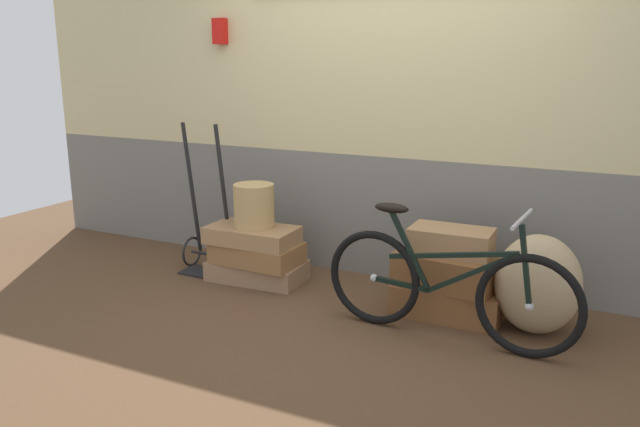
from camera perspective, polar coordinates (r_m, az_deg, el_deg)
ground at (r=4.36m, az=1.94°, el=-8.99°), size 8.50×5.20×0.06m
station_building at (r=4.80m, az=6.44°, el=10.89°), size 6.50×0.74×2.83m
suitcase_0 at (r=4.91m, az=-5.63°, el=-5.07°), size 0.73×0.43×0.15m
suitcase_1 at (r=4.84m, az=-5.63°, el=-3.50°), size 0.66×0.41×0.15m
suitcase_2 at (r=4.80m, az=-6.08°, el=-1.92°), size 0.67×0.38×0.13m
suitcase_3 at (r=4.33m, az=11.36°, el=-7.55°), size 0.71×0.41×0.21m
suitcase_4 at (r=4.26m, az=11.25°, el=-4.89°), size 0.67×0.45×0.22m
suitcase_5 at (r=4.20m, az=11.62°, el=-2.42°), size 0.53×0.30×0.17m
wicker_basket at (r=4.75m, az=-5.91°, el=0.72°), size 0.30×0.30×0.32m
luggage_trolley at (r=5.12m, az=-9.99°, el=-1.84°), size 0.38×0.34×1.17m
burlap_sack at (r=4.14m, az=18.84°, el=-5.99°), size 0.52×0.44×0.62m
bicycle at (r=3.89m, az=11.18°, el=-6.45°), size 1.57×0.46×0.82m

